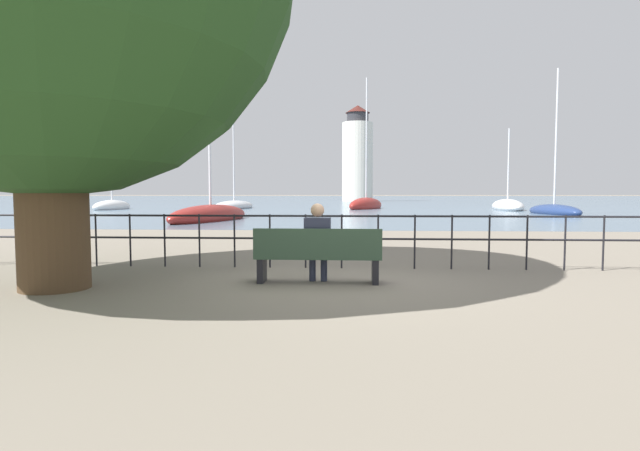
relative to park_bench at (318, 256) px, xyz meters
name	(u,v)px	position (x,y,z in m)	size (l,w,h in m)	color
ground_plane	(318,283)	(0.00, 0.07, -0.44)	(1000.00, 1000.00, 0.00)	gray
harbor_water	(350,198)	(0.00, 161.62, -0.44)	(600.00, 300.00, 0.01)	slate
park_bench	(318,256)	(0.00, 0.00, 0.00)	(2.06, 0.45, 0.90)	#334C38
seated_person_left	(318,239)	(-0.01, 0.08, 0.27)	(0.43, 0.35, 1.30)	#2D3347
promenade_railing	(324,233)	(0.00, 1.68, 0.25)	(14.85, 0.04, 1.05)	black
sailboat_0	(366,205)	(1.93, 39.59, -0.06)	(4.37, 6.98, 12.76)	maroon
sailboat_1	(211,215)	(-7.00, 18.27, -0.12)	(3.32, 8.32, 12.55)	maroon
sailboat_2	(234,206)	(-10.75, 39.41, -0.16)	(3.45, 8.60, 11.50)	silver
sailboat_3	(554,210)	(14.82, 28.13, -0.15)	(2.56, 6.36, 10.45)	navy
sailboat_4	(507,207)	(14.59, 37.93, -0.15)	(3.62, 9.09, 7.69)	white
sailboat_5	(112,206)	(-21.38, 36.40, -0.09)	(2.12, 5.79, 12.80)	white
harbor_lighthouse	(357,157)	(1.64, 87.61, 7.98)	(5.81, 5.81, 18.12)	silver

